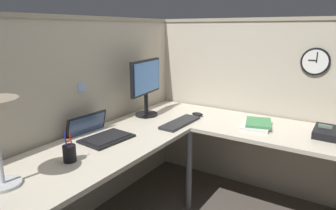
{
  "coord_description": "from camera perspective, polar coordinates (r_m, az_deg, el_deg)",
  "views": [
    {
      "loc": [
        -1.82,
        -0.9,
        1.49
      ],
      "look_at": [
        0.11,
        0.34,
        0.89
      ],
      "focal_mm": 31.73,
      "sensor_mm": 36.0,
      "label": 1
    }
  ],
  "objects": [
    {
      "name": "office_phone",
      "position": [
        2.4,
        28.74,
        -4.85
      ],
      "size": [
        0.2,
        0.21,
        0.11
      ],
      "color": "black",
      "rests_on": "desk"
    },
    {
      "name": "desk",
      "position": [
        2.07,
        5.18,
        -10.06
      ],
      "size": [
        2.35,
        2.15,
        0.73
      ],
      "color": "beige",
      "rests_on": "ground"
    },
    {
      "name": "monitor",
      "position": [
        2.61,
        -4.26,
        4.17
      ],
      "size": [
        0.46,
        0.2,
        0.5
      ],
      "color": "black",
      "rests_on": "desk"
    },
    {
      "name": "cubicle_wall_right",
      "position": [
        2.85,
        18.65,
        -0.38
      ],
      "size": [
        0.12,
        2.37,
        1.58
      ],
      "color": "#B7AD99",
      "rests_on": "ground"
    },
    {
      "name": "book_stack",
      "position": [
        2.46,
        16.78,
        -3.57
      ],
      "size": [
        0.32,
        0.26,
        0.04
      ],
      "color": "silver",
      "rests_on": "desk"
    },
    {
      "name": "laptop",
      "position": [
        2.21,
        -13.32,
        -5.35
      ],
      "size": [
        0.37,
        0.41,
        0.22
      ],
      "color": "black",
      "rests_on": "desk"
    },
    {
      "name": "pen_cup",
      "position": [
        1.85,
        -18.41,
        -8.73
      ],
      "size": [
        0.08,
        0.08,
        0.18
      ],
      "color": "black",
      "rests_on": "desk"
    },
    {
      "name": "pinned_note_leftmost",
      "position": [
        2.31,
        -16.28,
        3.29
      ],
      "size": [
        0.06,
        0.0,
        0.07
      ],
      "primitive_type": "cube",
      "color": "#99B7E5"
    },
    {
      "name": "wall_clock",
      "position": [
        2.67,
        26.46,
        7.49
      ],
      "size": [
        0.04,
        0.22,
        0.22
      ],
      "color": "black"
    },
    {
      "name": "cubicle_wall_back",
      "position": [
        2.4,
        -17.2,
        -3.05
      ],
      "size": [
        2.57,
        0.12,
        1.58
      ],
      "color": "#B7AD99",
      "rests_on": "ground"
    },
    {
      "name": "keyboard",
      "position": [
        2.44,
        2.37,
        -3.4
      ],
      "size": [
        0.43,
        0.15,
        0.02
      ],
      "primitive_type": "cube",
      "rotation": [
        0.0,
        0.0,
        -0.02
      ],
      "color": "#232326",
      "rests_on": "desk"
    },
    {
      "name": "computer_mouse",
      "position": [
        2.66,
        5.68,
        -1.78
      ],
      "size": [
        0.06,
        0.1,
        0.03
      ],
      "primitive_type": "ellipsoid",
      "color": "black",
      "rests_on": "desk"
    }
  ]
}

